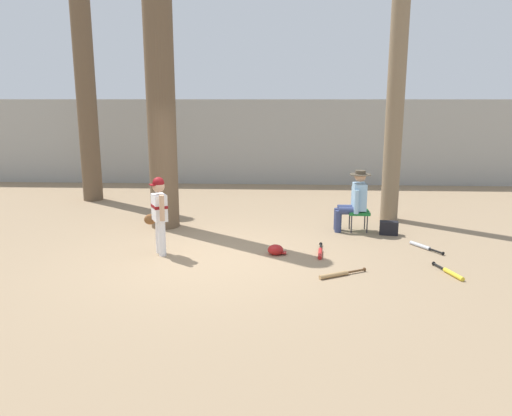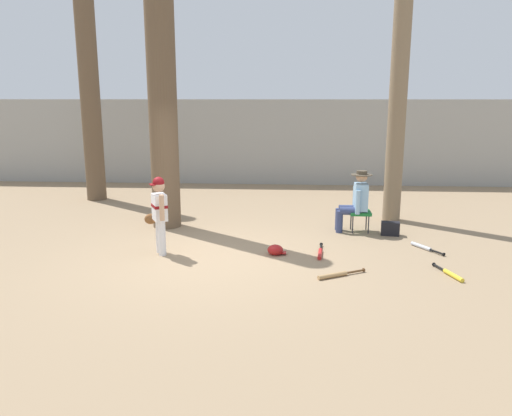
{
  "view_description": "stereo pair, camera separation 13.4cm",
  "coord_description": "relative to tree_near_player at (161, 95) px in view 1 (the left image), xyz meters",
  "views": [
    {
      "loc": [
        1.15,
        -7.74,
        2.57
      ],
      "look_at": [
        0.73,
        0.45,
        0.75
      ],
      "focal_mm": 35.13,
      "sensor_mm": 36.0,
      "label": 1
    },
    {
      "loc": [
        1.28,
        -7.73,
        2.57
      ],
      "look_at": [
        0.73,
        0.45,
        0.75
      ],
      "focal_mm": 35.13,
      "sensor_mm": 36.0,
      "label": 2
    }
  ],
  "objects": [
    {
      "name": "folding_stool",
      "position": [
        3.85,
        -0.17,
        -2.24
      ],
      "size": [
        0.4,
        0.4,
        0.41
      ],
      "color": "#196B2D",
      "rests_on": "ground"
    },
    {
      "name": "seated_spectator",
      "position": [
        3.75,
        -0.17,
        -1.96
      ],
      "size": [
        0.67,
        0.53,
        1.2
      ],
      "color": "navy",
      "rests_on": "ground"
    },
    {
      "name": "tree_near_player",
      "position": [
        0.0,
        0.0,
        0.0
      ],
      "size": [
        0.88,
        0.88,
        6.1
      ],
      "color": "brown",
      "rests_on": "ground"
    },
    {
      "name": "bat_yellow_trainer",
      "position": [
        4.86,
        -2.61,
        -2.57
      ],
      "size": [
        0.27,
        0.72,
        0.07
      ],
      "color": "yellow",
      "rests_on": "ground"
    },
    {
      "name": "bat_aluminum_silver",
      "position": [
        4.81,
        -1.27,
        -2.57
      ],
      "size": [
        0.43,
        0.67,
        0.07
      ],
      "color": "#B7BCC6",
      "rests_on": "ground"
    },
    {
      "name": "ground_plane",
      "position": [
        1.19,
        -2.01,
        -2.6
      ],
      "size": [
        60.0,
        60.0,
        0.0
      ],
      "primitive_type": "plane",
      "color": "#937A5B"
    },
    {
      "name": "handbag_beside_stool",
      "position": [
        4.4,
        -0.4,
        -2.47
      ],
      "size": [
        0.36,
        0.23,
        0.26
      ],
      "primitive_type": "cube",
      "rotation": [
        0.0,
        0.0,
        -0.15
      ],
      "color": "black",
      "rests_on": "ground"
    },
    {
      "name": "bat_red_barrel",
      "position": [
        3.0,
        -1.7,
        -2.57
      ],
      "size": [
        0.14,
        0.81,
        0.07
      ],
      "color": "red",
      "rests_on": "ground"
    },
    {
      "name": "batting_helmet_red",
      "position": [
        2.26,
        -1.75,
        -2.52
      ],
      "size": [
        0.31,
        0.24,
        0.18
      ],
      "color": "#A81919",
      "rests_on": "ground"
    },
    {
      "name": "bat_wood_tan",
      "position": [
        3.17,
        -2.76,
        -2.57
      ],
      "size": [
        0.74,
        0.44,
        0.07
      ],
      "color": "tan",
      "rests_on": "ground"
    },
    {
      "name": "tree_far_left",
      "position": [
        -2.47,
        2.59,
        -0.07
      ],
      "size": [
        0.65,
        0.65,
        5.69
      ],
      "color": "brown",
      "rests_on": "ground"
    },
    {
      "name": "young_ballplayer",
      "position": [
        0.33,
        -1.82,
        -1.86
      ],
      "size": [
        0.49,
        0.54,
        1.31
      ],
      "color": "white",
      "rests_on": "ground"
    },
    {
      "name": "concrete_back_wall",
      "position": [
        1.19,
        5.32,
        -1.35
      ],
      "size": [
        18.0,
        0.36,
        2.51
      ],
      "primitive_type": "cube",
      "color": "#9E9E99",
      "rests_on": "ground"
    },
    {
      "name": "tree_behind_spectator",
      "position": [
        4.66,
        0.85,
        -0.08
      ],
      "size": [
        0.61,
        0.61,
        5.7
      ],
      "color": "#7F6B51",
      "rests_on": "ground"
    }
  ]
}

